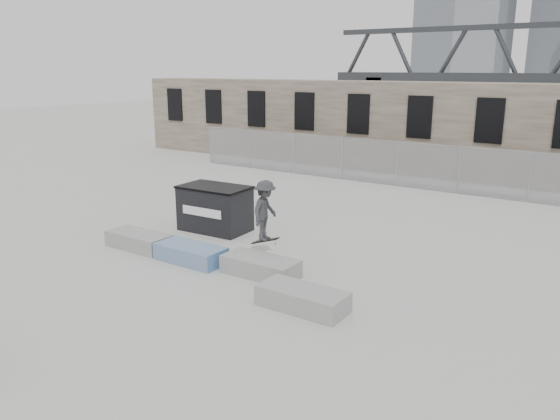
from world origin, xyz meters
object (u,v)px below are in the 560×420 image
(planter_center_left, at_px, (191,253))
(dumpster, at_px, (215,208))
(planter_offset, at_px, (303,298))
(planter_center_right, at_px, (260,266))
(skateboarder, at_px, (265,211))
(planter_far_left, at_px, (139,240))

(planter_center_left, distance_m, dumpster, 3.07)
(planter_center_left, xyz_separation_m, planter_offset, (4.14, -0.86, 0.00))
(planter_center_right, distance_m, skateboarder, 1.46)
(planter_center_left, relative_size, skateboarder, 1.13)
(planter_center_right, height_order, skateboarder, skateboarder)
(planter_center_right, bearing_deg, planter_offset, -29.72)
(planter_offset, bearing_deg, planter_far_left, 171.99)
(planter_center_right, xyz_separation_m, skateboarder, (-0.31, 0.65, 1.28))
(planter_far_left, height_order, planter_offset, same)
(planter_far_left, distance_m, planter_center_left, 2.07)
(dumpster, distance_m, skateboarder, 3.81)
(planter_center_left, xyz_separation_m, skateboarder, (1.87, 0.91, 1.28))
(planter_offset, bearing_deg, planter_center_left, 168.30)
(planter_center_left, bearing_deg, planter_offset, -11.70)
(planter_far_left, relative_size, dumpster, 0.87)
(planter_far_left, xyz_separation_m, planter_offset, (6.21, -0.87, 0.00))
(planter_center_right, distance_m, planter_offset, 2.26)
(planter_far_left, relative_size, planter_offset, 1.00)
(planter_far_left, bearing_deg, dumpster, 76.07)
(skateboarder, bearing_deg, planter_far_left, 94.24)
(planter_center_left, bearing_deg, planter_far_left, 179.55)
(planter_offset, bearing_deg, skateboarder, 142.05)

